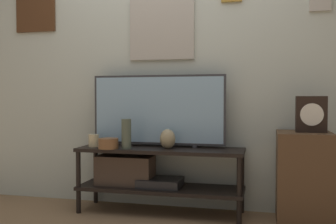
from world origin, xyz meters
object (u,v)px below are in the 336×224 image
(vase_wide_bowl, at_px, (108,143))
(vase_tall_ceramic, at_px, (126,134))
(vase_urn_stoneware, at_px, (168,139))
(mantel_clock, at_px, (311,114))
(candle_jar, at_px, (94,141))
(television, at_px, (158,110))

(vase_wide_bowl, height_order, vase_tall_ceramic, vase_tall_ceramic)
(vase_urn_stoneware, height_order, vase_tall_ceramic, vase_tall_ceramic)
(vase_urn_stoneware, distance_m, mantel_clock, 1.15)
(vase_wide_bowl, xyz_separation_m, vase_tall_ceramic, (0.15, 0.03, 0.08))
(vase_wide_bowl, relative_size, candle_jar, 1.57)
(candle_jar, height_order, mantel_clock, mantel_clock)
(vase_wide_bowl, bearing_deg, vase_urn_stoneware, 13.21)
(television, height_order, vase_tall_ceramic, television)
(vase_urn_stoneware, bearing_deg, candle_jar, -178.53)
(vase_wide_bowl, height_order, mantel_clock, mantel_clock)
(vase_urn_stoneware, height_order, candle_jar, vase_urn_stoneware)
(television, bearing_deg, vase_tall_ceramic, -136.35)
(vase_wide_bowl, distance_m, candle_jar, 0.20)
(vase_wide_bowl, height_order, candle_jar, candle_jar)
(vase_urn_stoneware, bearing_deg, vase_tall_ceramic, -165.33)
(vase_wide_bowl, xyz_separation_m, mantel_clock, (1.61, 0.11, 0.26))
(candle_jar, bearing_deg, vase_tall_ceramic, -12.12)
(vase_tall_ceramic, height_order, mantel_clock, mantel_clock)
(television, distance_m, vase_tall_ceramic, 0.36)
(vase_tall_ceramic, relative_size, candle_jar, 2.32)
(mantel_clock, bearing_deg, vase_wide_bowl, -176.18)
(television, relative_size, candle_jar, 10.95)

